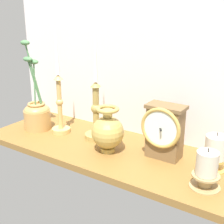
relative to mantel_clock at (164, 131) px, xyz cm
name	(u,v)px	position (x,y,z in cm)	size (l,w,h in cm)	color
ground_plane	(111,150)	(-19.52, -3.32, -11.17)	(100.00, 36.00, 2.40)	brown
back_wall	(137,53)	(-19.52, 15.18, 22.53)	(120.00, 2.00, 65.00)	silver
mantel_clock	(164,131)	(0.00, 0.00, 0.00)	(13.99, 9.86, 18.93)	brown
candlestick_tall_left	(59,100)	(-44.81, -2.35, 4.07)	(7.55, 7.55, 42.41)	tan
candlestick_tall_center	(96,107)	(-29.13, 1.01, 2.76)	(9.26, 9.26, 42.67)	#A68C47
brass_vase_bulbous	(108,131)	(-18.50, -6.63, -2.12)	(11.59, 11.59, 16.81)	tan
brass_vase_jar	(37,113)	(-55.81, -4.81, -2.85)	(11.14, 11.14, 37.14)	tan
pillar_candle_front	(206,170)	(18.04, -10.54, -4.36)	(8.91, 8.91, 12.40)	tan
pillar_candle_near_clock	(215,151)	(17.05, 1.53, -3.77)	(7.79, 7.79, 12.64)	gold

